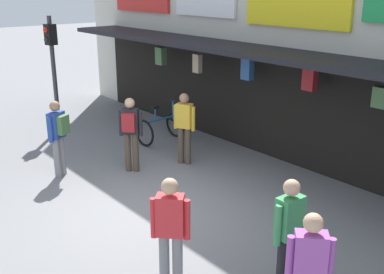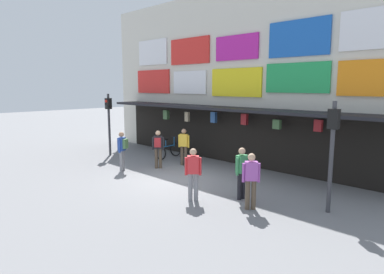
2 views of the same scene
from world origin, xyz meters
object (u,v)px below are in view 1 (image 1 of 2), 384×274
Objects in this scene: pedestrian_in_white at (170,230)px; pedestrian_in_red at (130,129)px; traffic_light_near at (52,55)px; pedestrian_in_yellow at (58,133)px; pedestrian_in_black at (184,125)px; bicycle_parked at (160,127)px; pedestrian_in_green at (289,231)px; pedestrian_in_purple at (309,272)px.

pedestrian_in_red is at bearing 154.35° from pedestrian_in_white.
traffic_light_near is at bearing 179.04° from pedestrian_in_red.
pedestrian_in_yellow is 2.78m from pedestrian_in_black.
pedestrian_in_yellow is 4.81m from pedestrian_in_white.
traffic_light_near reaches higher than pedestrian_in_yellow.
bicycle_parked is 1.83m from pedestrian_in_black.
pedestrian_in_red is at bearing 59.91° from pedestrian_in_yellow.
bicycle_parked is 0.73× the size of pedestrian_in_yellow.
pedestrian_in_red is (1.28, -1.72, 0.59)m from bicycle_parked.
pedestrian_in_white is (8.03, -1.99, -1.19)m from traffic_light_near.
bicycle_parked is 3.15m from pedestrian_in_yellow.
traffic_light_near reaches higher than pedestrian_in_black.
pedestrian_in_white and pedestrian_in_black have the same top height.
pedestrian_in_white is (-1.01, -1.17, 0.00)m from pedestrian_in_green.
pedestrian_in_red is 1.00× the size of pedestrian_in_yellow.
pedestrian_in_white is 4.79m from pedestrian_in_black.
traffic_light_near is 9.94m from pedestrian_in_purple.
pedestrian_in_red is 1.54m from pedestrian_in_yellow.
pedestrian_in_black is (0.38, 1.21, -0.04)m from pedestrian_in_red.
pedestrian_in_red is at bearing -0.96° from traffic_light_near.
traffic_light_near is 1.90× the size of pedestrian_in_purple.
pedestrian_in_purple is 1.00× the size of pedestrian_in_black.
pedestrian_in_red is 1.00× the size of pedestrian_in_black.
bicycle_parked is at bearing 145.45° from pedestrian_in_white.
pedestrian_in_green and pedestrian_in_yellow have the same top height.
traffic_light_near is 1.90× the size of pedestrian_in_yellow.
pedestrian_in_purple is (7.03, -3.02, 0.55)m from bicycle_parked.
pedestrian_in_black is at bearing 154.98° from pedestrian_in_purple.
bicycle_parked is 0.73× the size of pedestrian_in_black.
traffic_light_near reaches higher than bicycle_parked.
pedestrian_in_red is 1.00× the size of pedestrian_in_purple.
pedestrian_in_green is at bearing 143.43° from pedestrian_in_purple.
pedestrian_in_black is at bearing 72.54° from pedestrian_in_red.
pedestrian_in_white is at bearing -7.08° from pedestrian_in_yellow.
traffic_light_near is at bearing 156.72° from pedestrian_in_yellow.
pedestrian_in_yellow is at bearing 172.92° from pedestrian_in_white.
pedestrian_in_purple is at bearing -7.97° from traffic_light_near.
pedestrian_in_red and pedestrian_in_purple have the same top height.
pedestrian_in_purple is at bearing -25.02° from pedestrian_in_black.
pedestrian_in_black is at bearing -17.13° from bicycle_parked.
pedestrian_in_red is (4.02, -0.07, -1.16)m from traffic_light_near.
pedestrian_in_black is (4.40, 1.14, -1.19)m from traffic_light_near.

